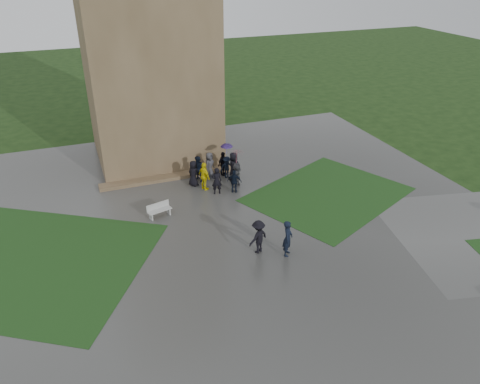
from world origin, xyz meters
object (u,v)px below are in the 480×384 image
object	(u,v)px
bench	(159,210)
pedestrian_mid	(288,238)
tower	(145,25)
pedestrian_near	(258,237)

from	to	relation	value
bench	pedestrian_mid	bearing A→B (deg)	-64.22
tower	bench	xyz separation A→B (m)	(-1.65, -8.93, -8.57)
tower	pedestrian_mid	world-z (taller)	tower
pedestrian_mid	pedestrian_near	world-z (taller)	pedestrian_mid
bench	tower	bearing A→B (deg)	64.39
bench	pedestrian_near	distance (m)	6.43
pedestrian_near	tower	bearing A→B (deg)	-105.55
tower	pedestrian_near	xyz separation A→B (m)	(2.18, -14.07, -8.11)
pedestrian_mid	pedestrian_near	bearing A→B (deg)	96.04
bench	pedestrian_near	world-z (taller)	pedestrian_near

